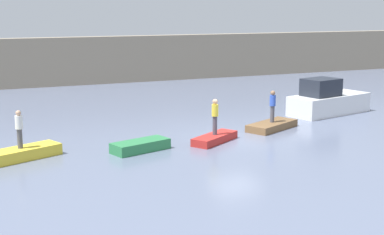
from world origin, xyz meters
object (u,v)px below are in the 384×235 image
Objects in this scene: rowboat_brown at (272,126)px; person_white_shirt at (19,127)px; person_yellow_shirt at (215,115)px; rowboat_yellow at (21,154)px; rowboat_red at (215,138)px; rowboat_green at (140,146)px; motorboat at (327,101)px; person_blue_shirt at (273,105)px.

rowboat_brown is 1.94× the size of person_white_shirt.
person_yellow_shirt is (-4.06, -1.40, 1.17)m from rowboat_brown.
person_white_shirt is at bearing 176.69° from person_yellow_shirt.
rowboat_red is (8.96, -0.52, -0.06)m from rowboat_yellow.
rowboat_green is at bearing 149.96° from rowboat_red.
person_yellow_shirt is (8.96, -0.52, 1.11)m from rowboat_yellow.
motorboat is 10.15m from rowboat_red.
motorboat is 3.45× the size of person_white_shirt.
person_blue_shirt is at bearing -156.03° from motorboat.
rowboat_green is 1.53× the size of person_yellow_shirt.
rowboat_brown is at bearing 19.05° from person_yellow_shirt.
person_yellow_shirt is at bearing 0.00° from rowboat_red.
rowboat_yellow is 13.09m from person_blue_shirt.
motorboat reaches higher than rowboat_brown.
rowboat_green is 0.84× the size of rowboat_brown.
rowboat_brown is (13.02, 0.88, -0.06)m from rowboat_yellow.
person_yellow_shirt is (3.81, 0.16, 1.12)m from rowboat_green.
person_blue_shirt is 1.03× the size of person_white_shirt.
person_yellow_shirt is at bearing 173.05° from rowboat_brown.
person_blue_shirt is (-5.34, -2.37, 0.51)m from motorboat.
motorboat is at bearing -10.58° from rowboat_red.
person_blue_shirt is 4.30m from person_yellow_shirt.
rowboat_yellow is 2.02× the size of person_blue_shirt.
person_blue_shirt is (0.00, 0.00, 1.15)m from rowboat_brown.
person_yellow_shirt is (-9.40, -3.78, 0.54)m from motorboat.
motorboat is 18.65m from person_white_shirt.
person_yellow_shirt reaches higher than rowboat_yellow.
rowboat_yellow reaches higher than rowboat_red.
motorboat is 5.86m from person_blue_shirt.
rowboat_yellow is at bearing 144.22° from rowboat_red.
rowboat_brown is 4.45m from person_yellow_shirt.
rowboat_red is at bearing -14.26° from rowboat_green.
motorboat is 1.78× the size of rowboat_brown.
person_blue_shirt is at bearing 64.00° from rowboat_brown.
rowboat_brown is 1.83× the size of person_yellow_shirt.
rowboat_yellow is (-18.36, -3.26, -0.58)m from motorboat.
motorboat reaches higher than person_yellow_shirt.
rowboat_green is at bearing -168.76° from person_blue_shirt.
rowboat_brown is at bearing -156.03° from motorboat.
rowboat_green reaches higher than rowboat_red.
motorboat is at bearing 23.97° from person_blue_shirt.
motorboat reaches higher than rowboat_red.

